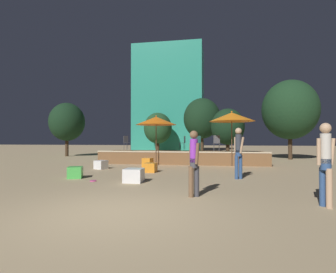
# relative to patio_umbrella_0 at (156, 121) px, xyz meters

# --- Properties ---
(ground_plane) EXTENTS (120.00, 120.00, 0.00)m
(ground_plane) POSITION_rel_patio_umbrella_0_xyz_m (1.30, -9.51, -2.51)
(ground_plane) COLOR tan
(wooden_deck) EXTENTS (9.93, 3.02, 0.79)m
(wooden_deck) POSITION_rel_patio_umbrella_0_xyz_m (1.30, 1.79, -2.16)
(wooden_deck) COLOR brown
(wooden_deck) RESTS_ON ground
(patio_umbrella_0) EXTENTS (2.30, 2.30, 2.82)m
(patio_umbrella_0) POSITION_rel_patio_umbrella_0_xyz_m (0.00, 0.00, 0.00)
(patio_umbrella_0) COLOR brown
(patio_umbrella_0) RESTS_ON ground
(patio_umbrella_1) EXTENTS (2.47, 2.47, 3.02)m
(patio_umbrella_1) POSITION_rel_patio_umbrella_0_xyz_m (4.19, 0.27, 0.18)
(patio_umbrella_1) COLOR brown
(patio_umbrella_1) RESTS_ON ground
(cube_seat_0) EXTENTS (0.65, 0.65, 0.43)m
(cube_seat_0) POSITION_rel_patio_umbrella_0_xyz_m (-1.90, -5.36, -2.30)
(cube_seat_0) COLOR #4CC651
(cube_seat_0) RESTS_ON ground
(cube_seat_1) EXTENTS (0.54, 0.54, 0.41)m
(cube_seat_1) POSITION_rel_patio_umbrella_0_xyz_m (0.46, -3.12, -2.31)
(cube_seat_1) COLOR orange
(cube_seat_1) RESTS_ON ground
(cube_seat_2) EXTENTS (0.63, 0.63, 0.46)m
(cube_seat_2) POSITION_rel_patio_umbrella_0_xyz_m (0.56, -5.87, -2.28)
(cube_seat_2) COLOR white
(cube_seat_2) RESTS_ON ground
(cube_seat_3) EXTENTS (0.55, 0.55, 0.48)m
(cube_seat_3) POSITION_rel_patio_umbrella_0_xyz_m (-0.23, -1.01, -2.27)
(cube_seat_3) COLOR orange
(cube_seat_3) RESTS_ON ground
(cube_seat_4) EXTENTS (0.65, 0.65, 0.42)m
(cube_seat_4) POSITION_rel_patio_umbrella_0_xyz_m (-2.25, -2.33, -2.30)
(cube_seat_4) COLOR white
(cube_seat_4) RESTS_ON ground
(person_0) EXTENTS (0.36, 0.48, 1.88)m
(person_0) POSITION_rel_patio_umbrella_0_xyz_m (4.14, -4.49, -1.45)
(person_0) COLOR #2D4C7F
(person_0) RESTS_ON ground
(person_1) EXTENTS (0.46, 0.29, 1.81)m
(person_1) POSITION_rel_patio_umbrella_0_xyz_m (5.63, -8.29, -1.51)
(person_1) COLOR #2D4C7F
(person_1) RESTS_ON ground
(person_2) EXTENTS (0.33, 0.42, 1.68)m
(person_2) POSITION_rel_patio_umbrella_0_xyz_m (2.76, -7.78, -1.61)
(person_2) COLOR #3F3F47
(person_2) RESTS_ON ground
(bistro_chair_0) EXTENTS (0.48, 0.47, 0.90)m
(bistro_chair_0) POSITION_rel_patio_umbrella_0_xyz_m (-2.45, 1.99, -1.18)
(bistro_chair_0) COLOR #47474C
(bistro_chair_0) RESTS_ON wooden_deck
(bistro_chair_1) EXTENTS (0.40, 0.40, 0.90)m
(bistro_chair_1) POSITION_rel_patio_umbrella_0_xyz_m (3.37, 0.82, -1.18)
(bistro_chair_1) COLOR #47474C
(bistro_chair_1) RESTS_ON wooden_deck
(bistro_chair_2) EXTENTS (0.43, 0.43, 0.90)m
(bistro_chair_2) POSITION_rel_patio_umbrella_0_xyz_m (1.28, 2.35, -1.18)
(bistro_chair_2) COLOR #2D3338
(bistro_chair_2) RESTS_ON wooden_deck
(bistro_chair_3) EXTENTS (0.40, 0.40, 0.90)m
(bistro_chair_3) POSITION_rel_patio_umbrella_0_xyz_m (2.20, 2.48, -1.18)
(bistro_chair_3) COLOR #1E4C47
(bistro_chair_3) RESTS_ON wooden_deck
(frisbee_disc) EXTENTS (0.23, 0.23, 0.03)m
(frisbee_disc) POSITION_rel_patio_umbrella_0_xyz_m (-0.88, -5.95, -2.49)
(frisbee_disc) COLOR #E54C99
(frisbee_disc) RESTS_ON ground
(background_tree_0) EXTENTS (3.00, 3.00, 4.63)m
(background_tree_0) POSITION_rel_patio_umbrella_0_xyz_m (-9.35, 6.29, 0.46)
(background_tree_0) COLOR #3D2B1C
(background_tree_0) RESTS_ON ground
(background_tree_1) EXTENTS (3.93, 3.93, 5.79)m
(background_tree_1) POSITION_rel_patio_umbrella_0_xyz_m (8.66, 5.87, 1.11)
(background_tree_1) COLOR #3D2B1C
(background_tree_1) RESTS_ON ground
(background_tree_2) EXTENTS (2.82, 2.82, 4.14)m
(background_tree_2) POSITION_rel_patio_umbrella_0_xyz_m (-2.38, 11.22, 0.08)
(background_tree_2) COLOR #3D2B1C
(background_tree_2) RESTS_ON ground
(background_tree_3) EXTENTS (3.41, 3.41, 5.29)m
(background_tree_3) POSITION_rel_patio_umbrella_0_xyz_m (2.09, 10.01, 0.90)
(background_tree_3) COLOR #3D2B1C
(background_tree_3) RESTS_ON ground
(background_tree_4) EXTENTS (2.55, 2.55, 3.84)m
(background_tree_4) POSITION_rel_patio_umbrella_0_xyz_m (4.24, 6.22, -0.08)
(background_tree_4) COLOR #3D2B1C
(background_tree_4) RESTS_ON ground
(distant_building) EXTENTS (7.80, 4.88, 12.11)m
(distant_building) POSITION_rel_patio_umbrella_0_xyz_m (-1.98, 15.70, 3.55)
(distant_building) COLOR teal
(distant_building) RESTS_ON ground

